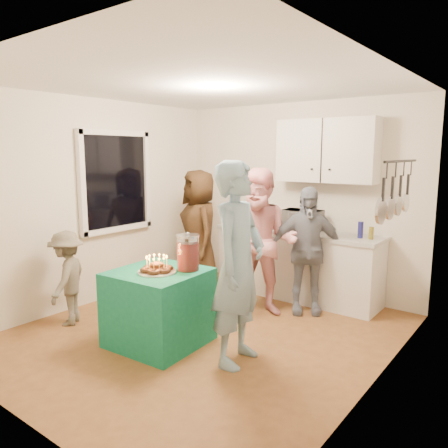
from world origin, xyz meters
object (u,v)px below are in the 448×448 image
Objects in this scene: woman_back_left at (199,231)px; child_near_left at (67,278)px; party_table at (159,307)px; punch_jar at (188,253)px; man_birthday at (238,264)px; woman_back_center at (262,242)px; microwave at (302,220)px; woman_back_right at (306,250)px; counter at (297,265)px.

woman_back_left reaches higher than child_near_left.
punch_jar is (0.22, 0.21, 0.55)m from party_table.
man_birthday is 1.27m from woman_back_center.
woman_back_left is at bearing 133.46° from child_near_left.
woman_back_right is at bearing -59.68° from microwave.
woman_back_center is (-0.10, -0.82, -0.17)m from microwave.
counter is 4.43× the size of microwave.
man_birthday reaches higher than woman_back_right.
microwave is 2.03m from man_birthday.
counter is 0.93m from woman_back_center.
woman_back_center is at bearing 13.23° from man_birthday.
woman_back_center is at bearing -99.77° from microwave.
party_table is at bearing -100.81° from counter.
man_birthday is at bearing -81.91° from microwave.
punch_jar is at bearing -144.08° from woman_back_right.
party_table is 0.79× the size of child_near_left.
man_birthday is 1.54m from woman_back_right.
microwave is 0.58× the size of party_table.
woman_back_center is 0.55m from woman_back_right.
woman_back_left is 1.10× the size of woman_back_right.
child_near_left is (-0.37, -1.85, -0.31)m from woman_back_left.
microwave is 1.42m from woman_back_left.
counter is 2.20m from party_table.
microwave is at bearing 89.81° from woman_back_right.
counter is at bearing 66.41° from woman_back_center.
woman_back_left is at bearing 40.25° from man_birthday.
woman_back_right is at bearing 20.80° from woman_back_center.
microwave is 2.98m from child_near_left.
woman_back_right is 1.44× the size of child_near_left.
man_birthday is (0.40, -1.99, -0.12)m from microwave.
microwave is 0.28× the size of woman_back_center.
woman_back_left is (-1.23, -0.57, 0.42)m from counter.
man_birthday is at bearing 66.73° from child_near_left.
woman_back_left is 1.91m from child_near_left.
woman_back_left is at bearing 126.75° from punch_jar.
punch_jar is (-0.25, -1.95, -0.12)m from microwave.
counter is 2.90m from child_near_left.
punch_jar reaches higher than child_near_left.
microwave is 0.46× the size of child_near_left.
woman_back_left is at bearing 147.40° from woman_back_center.
man_birthday is at bearing -9.14° from woman_back_left.
microwave is at bearing 55.07° from woman_back_left.
party_table is at bearing -148.15° from woman_back_right.
woman_back_left is (-1.28, -0.57, -0.20)m from microwave.
punch_jar is at bearing -95.68° from counter.
counter is at bearing 94.26° from woman_back_right.
child_near_left is at bearing -123.46° from counter.
microwave is 0.32× the size of woman_back_right.
punch_jar reaches higher than counter.
counter is 1.25× the size of woman_back_center.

